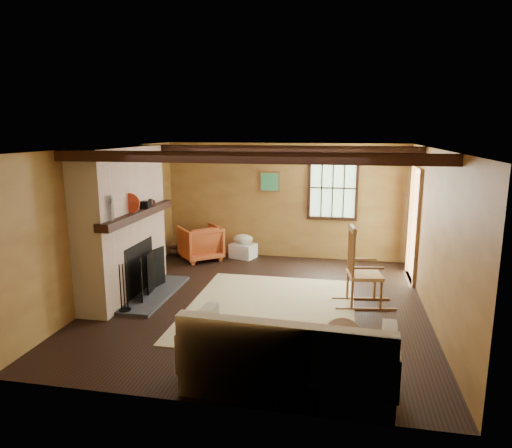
% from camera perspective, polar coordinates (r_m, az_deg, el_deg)
% --- Properties ---
extents(ground, '(5.50, 5.50, 0.00)m').
position_cam_1_polar(ground, '(7.26, 0.50, -9.83)').
color(ground, black).
rests_on(ground, ground).
extents(room_envelope, '(5.02, 5.52, 2.44)m').
position_cam_1_polar(room_envelope, '(7.04, 2.68, 3.29)').
color(room_envelope, '#A67C3B').
rests_on(room_envelope, ground).
extents(fireplace, '(1.02, 2.30, 2.40)m').
position_cam_1_polar(fireplace, '(7.64, -16.13, -0.54)').
color(fireplace, '#A24F3E').
rests_on(fireplace, ground).
extents(rug, '(2.50, 3.00, 0.01)m').
position_cam_1_polar(rug, '(7.04, 1.83, -10.50)').
color(rug, '#CCB388').
rests_on(rug, ground).
extents(rocking_chair, '(0.97, 0.60, 1.26)m').
position_cam_1_polar(rocking_chair, '(7.20, 13.07, -5.84)').
color(rocking_chair, tan).
rests_on(rocking_chair, ground).
extents(sofa, '(2.22, 1.08, 0.88)m').
position_cam_1_polar(sofa, '(4.95, 4.16, -16.68)').
color(sofa, beige).
rests_on(sofa, ground).
extents(firewood_pile, '(0.74, 0.13, 0.27)m').
position_cam_1_polar(firewood_pile, '(9.95, -8.70, -3.17)').
color(firewood_pile, brown).
rests_on(firewood_pile, ground).
extents(laundry_basket, '(0.59, 0.52, 0.30)m').
position_cam_1_polar(laundry_basket, '(9.68, -1.62, -3.36)').
color(laundry_basket, white).
rests_on(laundry_basket, ground).
extents(basket_pillow, '(0.51, 0.46, 0.21)m').
position_cam_1_polar(basket_pillow, '(9.62, -1.63, -1.90)').
color(basket_pillow, beige).
rests_on(basket_pillow, laundry_basket).
extents(armchair, '(1.10, 1.10, 0.72)m').
position_cam_1_polar(armchair, '(9.56, -6.95, -2.34)').
color(armchair, '#BF6026').
rests_on(armchair, ground).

